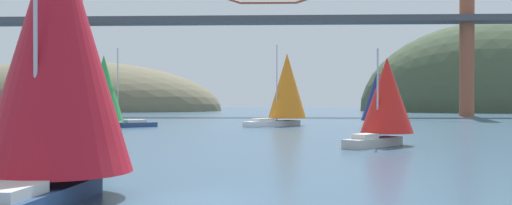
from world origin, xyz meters
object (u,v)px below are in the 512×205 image
sailboat_navy_sail (378,98)px  sailboat_red_spinnaker (386,98)px  sailboat_green_sail (105,90)px  sailboat_crimson_sail (56,51)px  sailboat_orange_sail (286,88)px

sailboat_navy_sail → sailboat_red_spinnaker: bearing=-97.8°
sailboat_green_sail → sailboat_crimson_sail: (12.87, -48.86, 0.95)m
sailboat_navy_sail → sailboat_green_sail: bearing=-177.5°
sailboat_red_spinnaker → sailboat_orange_sail: size_ratio=0.71×
sailboat_red_spinnaker → sailboat_navy_sail: sailboat_navy_sail is taller
sailboat_orange_sail → sailboat_navy_sail: bearing=-24.6°
sailboat_orange_sail → sailboat_navy_sail: size_ratio=1.34×
sailboat_red_spinnaker → sailboat_navy_sail: (3.53, 25.92, -0.08)m
sailboat_red_spinnaker → sailboat_green_sail: bearing=140.0°
sailboat_red_spinnaker → sailboat_crimson_sail: sailboat_crimson_sail is taller
sailboat_orange_sail → sailboat_green_sail: (-21.75, -6.43, -0.39)m
sailboat_red_spinnaker → sailboat_orange_sail: 31.83m
sailboat_orange_sail → sailboat_navy_sail: (10.95, -5.01, -1.34)m
sailboat_crimson_sail → sailboat_red_spinnaker: bearing=56.2°
sailboat_navy_sail → sailboat_green_sail: sailboat_green_sail is taller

